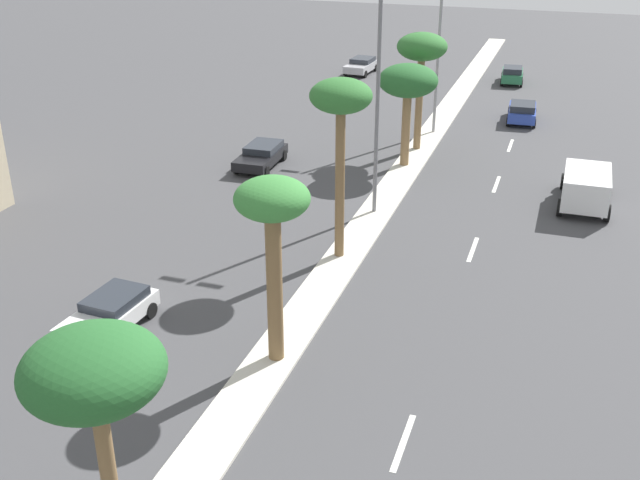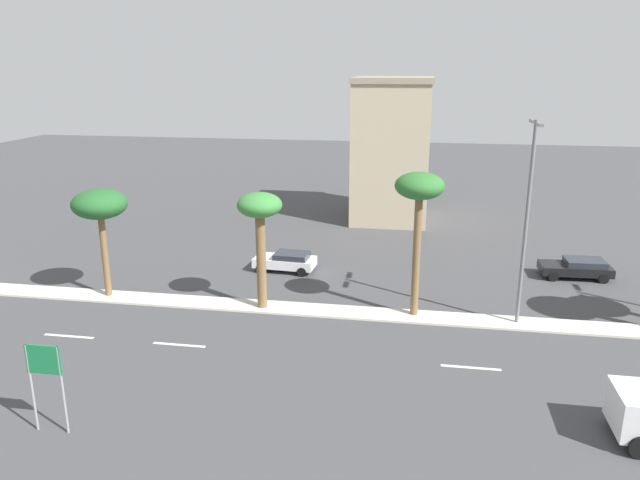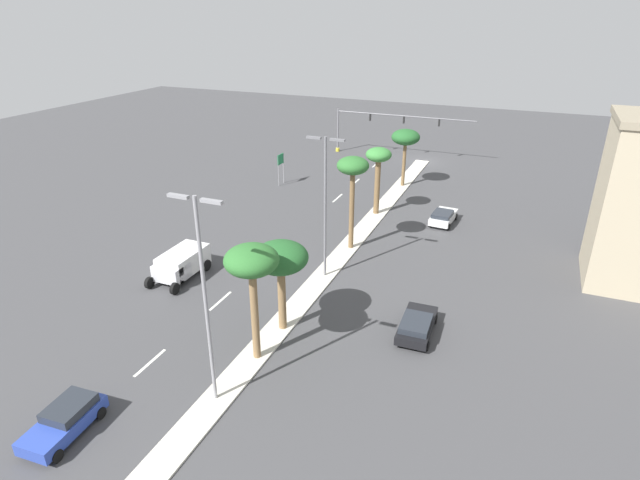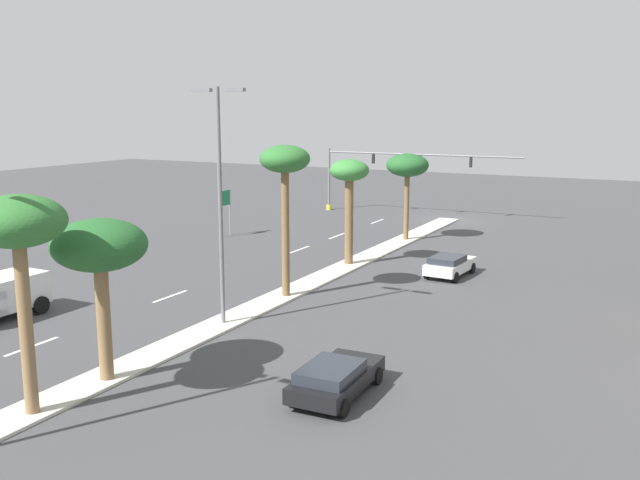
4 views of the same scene
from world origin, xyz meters
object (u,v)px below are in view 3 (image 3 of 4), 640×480
(box_truck, at_px, (180,264))
(sedan_black_right, at_px, (417,325))
(palm_tree_outboard, at_px, (406,138))
(street_lamp_right, at_px, (325,199))
(palm_tree_trailing, at_px, (378,160))
(sedan_blue_rear, at_px, (65,420))
(directional_road_sign, at_px, (281,163))
(palm_tree_left, at_px, (353,170))
(palm_tree_center, at_px, (252,264))
(traffic_signal_gantry, at_px, (375,125))
(palm_tree_rear, at_px, (281,259))
(street_lamp_near, at_px, (204,291))
(sedan_white_center, at_px, (443,217))

(box_truck, bearing_deg, sedan_black_right, 178.32)
(palm_tree_outboard, relative_size, street_lamp_right, 0.60)
(palm_tree_outboard, bearing_deg, palm_tree_trailing, 88.49)
(palm_tree_trailing, xyz_separation_m, sedan_blue_rear, (5.49, 34.55, -4.92))
(directional_road_sign, relative_size, sedan_blue_rear, 0.85)
(directional_road_sign, bearing_deg, sedan_black_right, 132.01)
(directional_road_sign, bearing_deg, street_lamp_right, 124.93)
(directional_road_sign, relative_size, palm_tree_left, 0.45)
(palm_tree_trailing, xyz_separation_m, box_truck, (10.14, 18.89, -4.53))
(palm_tree_trailing, height_order, street_lamp_right, street_lamp_right)
(street_lamp_right, bearing_deg, palm_tree_center, 90.70)
(directional_road_sign, height_order, sedan_black_right, directional_road_sign)
(traffic_signal_gantry, xyz_separation_m, street_lamp_right, (-7.24, 36.30, 2.22))
(palm_tree_rear, xyz_separation_m, box_truck, (10.53, -3.31, -3.96))
(palm_tree_rear, xyz_separation_m, palm_tree_center, (0.05, 3.40, 1.26))
(palm_tree_rear, xyz_separation_m, sedan_black_right, (-8.28, -2.76, -4.42))
(sedan_blue_rear, bearing_deg, street_lamp_near, -138.50)
(traffic_signal_gantry, relative_size, palm_tree_outboard, 2.93)
(palm_tree_trailing, height_order, sedan_black_right, palm_tree_trailing)
(palm_tree_left, xyz_separation_m, sedan_black_right, (-8.30, 10.67, -6.40))
(palm_tree_trailing, relative_size, palm_tree_left, 0.84)
(palm_tree_outboard, xyz_separation_m, street_lamp_near, (0.22, 39.48, 1.06))
(street_lamp_right, bearing_deg, palm_tree_rear, 91.36)
(palm_tree_left, xyz_separation_m, palm_tree_center, (0.03, 16.82, -0.73))
(palm_tree_left, relative_size, sedan_white_center, 1.90)
(traffic_signal_gantry, xyz_separation_m, sedan_white_center, (-13.82, 21.82, -3.53))
(palm_tree_left, height_order, box_truck, palm_tree_left)
(directional_road_sign, distance_m, sedan_white_center, 20.76)
(directional_road_sign, bearing_deg, sedan_white_center, 166.39)
(palm_tree_outboard, relative_size, street_lamp_near, 0.57)
(sedan_white_center, bearing_deg, palm_tree_center, 75.91)
(palm_tree_center, relative_size, sedan_black_right, 1.60)
(palm_tree_outboard, bearing_deg, sedan_black_right, 106.05)
(directional_road_sign, height_order, box_truck, directional_road_sign)
(palm_tree_left, bearing_deg, palm_tree_outboard, -89.63)
(palm_tree_trailing, bearing_deg, traffic_signal_gantry, -72.22)
(palm_tree_center, xyz_separation_m, sedan_black_right, (-8.33, -6.16, -5.68))
(traffic_signal_gantry, relative_size, street_lamp_right, 1.77)
(traffic_signal_gantry, height_order, sedan_black_right, traffic_signal_gantry)
(palm_tree_outboard, height_order, palm_tree_rear, palm_tree_outboard)
(palm_tree_center, height_order, box_truck, palm_tree_center)
(directional_road_sign, relative_size, box_truck, 0.69)
(sedan_blue_rear, bearing_deg, box_truck, -73.48)
(palm_tree_rear, relative_size, box_truck, 1.15)
(palm_tree_left, bearing_deg, street_lamp_near, 89.06)
(street_lamp_right, relative_size, street_lamp_near, 0.95)
(palm_tree_outboard, bearing_deg, sedan_white_center, 123.84)
(palm_tree_trailing, xyz_separation_m, sedan_white_center, (-6.80, -0.08, -4.98))
(directional_road_sign, xyz_separation_m, box_truck, (-3.16, 23.84, -1.48))
(directional_road_sign, height_order, palm_tree_center, palm_tree_center)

